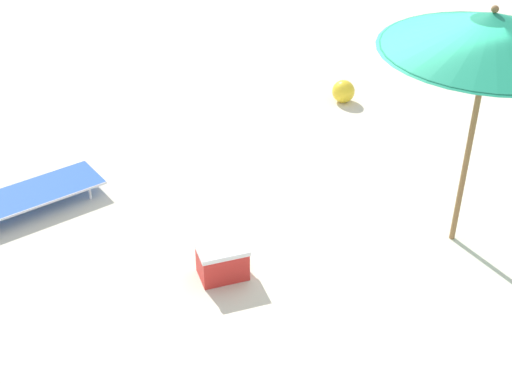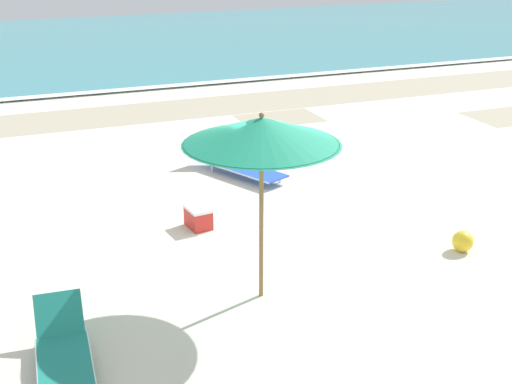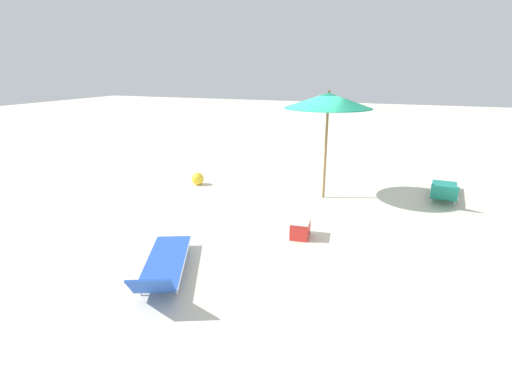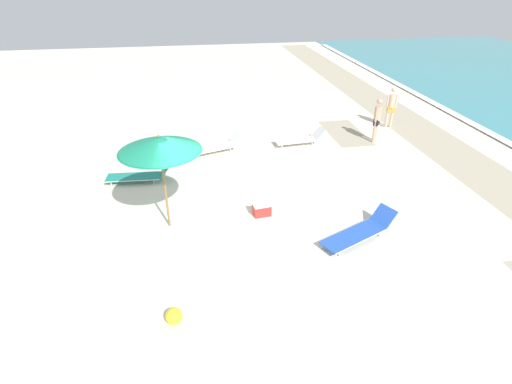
# 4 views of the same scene
# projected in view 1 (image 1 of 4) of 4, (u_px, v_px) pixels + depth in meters

# --- Properties ---
(ground_plane) EXTENTS (60.00, 60.00, 0.16)m
(ground_plane) POSITION_uv_depth(u_px,v_px,m) (320.00, 212.00, 8.44)
(ground_plane) COLOR beige
(beach_umbrella) EXTENTS (2.08, 2.08, 2.64)m
(beach_umbrella) POSITION_uv_depth(u_px,v_px,m) (491.00, 32.00, 6.57)
(beach_umbrella) COLOR olive
(beach_umbrella) RESTS_ON ground_plane
(sun_lounger_under_umbrella) EXTENTS (1.49, 2.30, 0.58)m
(sun_lounger_under_umbrella) POSITION_uv_depth(u_px,v_px,m) (2.00, 201.00, 8.12)
(sun_lounger_under_umbrella) COLOR blue
(sun_lounger_under_umbrella) RESTS_ON ground_plane
(beach_ball) EXTENTS (0.34, 0.34, 0.34)m
(beach_ball) POSITION_uv_depth(u_px,v_px,m) (343.00, 91.00, 10.63)
(beach_ball) COLOR yellow
(beach_ball) RESTS_ON ground_plane
(cooler_box) EXTENTS (0.41, 0.54, 0.37)m
(cooler_box) POSITION_uv_depth(u_px,v_px,m) (222.00, 261.00, 7.25)
(cooler_box) COLOR red
(cooler_box) RESTS_ON ground_plane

